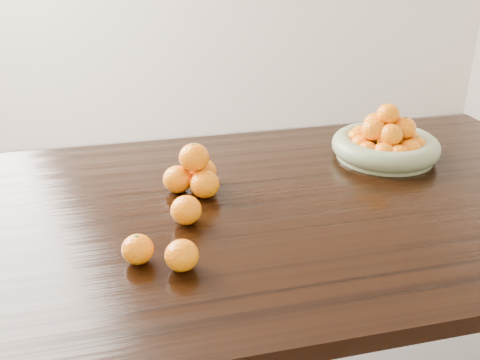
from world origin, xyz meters
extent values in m
cube|color=black|center=(0.00, 0.00, 0.73)|extent=(2.00, 1.00, 0.04)
cube|color=black|center=(0.93, 0.43, 0.35)|extent=(0.08, 0.08, 0.71)
cylinder|color=gray|center=(0.51, 0.20, 0.76)|extent=(0.28, 0.28, 0.01)
torus|color=gray|center=(0.51, 0.20, 0.79)|extent=(0.31, 0.31, 0.06)
ellipsoid|color=orange|center=(0.59, 0.23, 0.80)|extent=(0.07, 0.07, 0.06)
ellipsoid|color=orange|center=(0.56, 0.27, 0.80)|extent=(0.07, 0.07, 0.06)
ellipsoid|color=orange|center=(0.52, 0.28, 0.79)|extent=(0.06, 0.06, 0.06)
ellipsoid|color=orange|center=(0.47, 0.28, 0.79)|extent=(0.07, 0.07, 0.06)
ellipsoid|color=orange|center=(0.44, 0.25, 0.79)|extent=(0.07, 0.07, 0.06)
ellipsoid|color=orange|center=(0.43, 0.20, 0.79)|extent=(0.06, 0.06, 0.06)
ellipsoid|color=orange|center=(0.44, 0.16, 0.79)|extent=(0.06, 0.06, 0.06)
ellipsoid|color=orange|center=(0.47, 0.13, 0.79)|extent=(0.07, 0.07, 0.06)
ellipsoid|color=orange|center=(0.51, 0.11, 0.79)|extent=(0.06, 0.06, 0.06)
ellipsoid|color=orange|center=(0.55, 0.13, 0.80)|extent=(0.07, 0.07, 0.06)
ellipsoid|color=orange|center=(0.58, 0.15, 0.79)|extent=(0.07, 0.07, 0.06)
ellipsoid|color=orange|center=(0.60, 0.20, 0.79)|extent=(0.06, 0.06, 0.06)
ellipsoid|color=orange|center=(0.52, 0.20, 0.79)|extent=(0.06, 0.06, 0.06)
ellipsoid|color=orange|center=(0.55, 0.23, 0.84)|extent=(0.06, 0.06, 0.06)
ellipsoid|color=orange|center=(0.50, 0.24, 0.84)|extent=(0.07, 0.07, 0.06)
ellipsoid|color=orange|center=(0.47, 0.19, 0.84)|extent=(0.07, 0.07, 0.07)
ellipsoid|color=orange|center=(0.50, 0.16, 0.84)|extent=(0.07, 0.07, 0.06)
ellipsoid|color=orange|center=(0.56, 0.18, 0.84)|extent=(0.07, 0.07, 0.06)
ellipsoid|color=orange|center=(0.51, 0.20, 0.88)|extent=(0.07, 0.07, 0.06)
ellipsoid|color=orange|center=(-0.05, 0.07, 0.79)|extent=(0.08, 0.08, 0.07)
ellipsoid|color=orange|center=(-0.04, 0.15, 0.79)|extent=(0.08, 0.08, 0.07)
ellipsoid|color=orange|center=(-0.11, 0.11, 0.79)|extent=(0.08, 0.08, 0.07)
ellipsoid|color=orange|center=(-0.07, 0.11, 0.84)|extent=(0.08, 0.08, 0.07)
ellipsoid|color=orange|center=(-0.24, -0.19, 0.78)|extent=(0.07, 0.07, 0.06)
ellipsoid|color=orange|center=(-0.15, -0.23, 0.78)|extent=(0.07, 0.07, 0.06)
ellipsoid|color=orange|center=(-0.12, -0.05, 0.78)|extent=(0.07, 0.07, 0.07)
camera|label=1|loc=(-0.25, -1.13, 1.37)|focal=40.00mm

